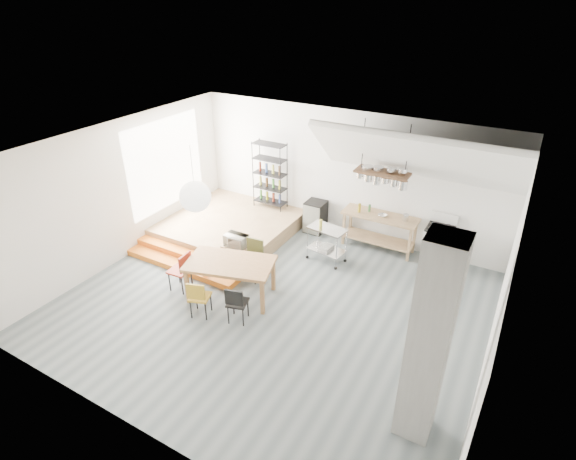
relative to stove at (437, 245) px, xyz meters
The scene contains 26 objects.
floor 4.05m from the stove, 128.38° to the right, with size 8.00×8.00×0.00m, color slate.
wall_back 2.76m from the stove, behind, with size 8.00×0.04×3.20m, color silver.
wall_left 7.31m from the stove, 154.10° to the right, with size 0.04×7.00×3.20m, color silver.
wall_right 3.67m from the stove, 64.58° to the right, with size 0.04×7.00×3.20m, color silver.
ceiling 4.86m from the stove, 128.38° to the right, with size 8.00×7.00×0.02m, color white.
slope_ceiling 2.20m from the stove, 159.90° to the right, with size 4.40×1.80×0.15m, color white.
window_pane 6.82m from the stove, 165.66° to the right, with size 0.02×2.50×2.20m, color white.
platform 5.14m from the stove, 166.98° to the right, with size 3.00×3.00×0.40m, color olive.
step_lower 5.90m from the stove, 148.15° to the right, with size 3.00×0.35×0.13m, color orange.
step_upper 5.72m from the stove, 151.14° to the right, with size 3.00×0.35×0.27m, color orange.
concrete_column 4.86m from the stove, 80.25° to the right, with size 0.50×0.50×3.20m, color gray.
kitchen_counter 1.41m from the stove, behind, with size 1.80×0.60×0.91m.
stove is the anchor object (origin of this frame).
pot_rack 2.04m from the stove, behind, with size 1.20×0.50×1.43m.
wire_shelving 4.58m from the stove, behind, with size 0.88×0.38×1.80m.
microwave_shelf 4.58m from the stove, 148.33° to the right, with size 0.60×0.40×0.16m.
paper_lantern 5.56m from the stove, 138.20° to the right, with size 0.60×0.60×0.60m, color white.
dining_table 4.76m from the stove, 135.09° to the right, with size 1.94×1.43×0.83m.
chair_mustard 5.48m from the stove, 129.87° to the right, with size 0.48×0.48×0.82m.
chair_black 4.87m from the stove, 124.91° to the right, with size 0.46×0.46×0.81m.
chair_olive 4.22m from the stove, 142.90° to the right, with size 0.45×0.45×0.91m.
chair_red 5.72m from the stove, 140.09° to the right, with size 0.44×0.44×0.89m.
rolling_cart 2.53m from the stove, 153.39° to the right, with size 0.92×0.60×0.85m.
mini_fridge 3.13m from the stove, behind, with size 0.49×0.49×0.84m, color black.
microwave 4.59m from the stove, 148.33° to the right, with size 0.50×0.34×0.28m, color beige.
bowl 1.41m from the stove, behind, with size 0.20×0.20×0.05m, color silver.
Camera 1 is at (3.88, -6.23, 5.66)m, focal length 28.00 mm.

